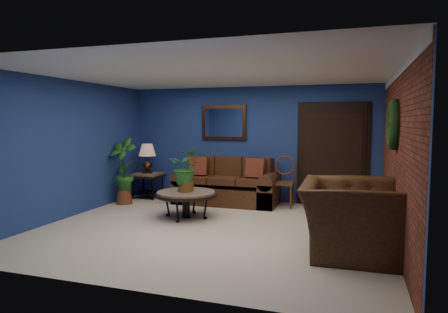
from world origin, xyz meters
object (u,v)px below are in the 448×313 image
(sofa, at_px, (227,188))
(side_chair, at_px, (284,178))
(table_lamp, at_px, (147,155))
(armchair, at_px, (351,217))
(coffee_table, at_px, (186,195))
(end_table, at_px, (148,179))

(sofa, distance_m, side_chair, 1.23)
(table_lamp, height_order, armchair, table_lamp)
(coffee_table, height_order, end_table, end_table)
(sofa, distance_m, coffee_table, 1.53)
(coffee_table, distance_m, armchair, 3.07)
(sofa, height_order, table_lamp, table_lamp)
(end_table, bearing_deg, table_lamp, 180.00)
(end_table, distance_m, armchair, 5.14)
(coffee_table, xyz_separation_m, table_lamp, (-1.59, 1.47, 0.57))
(sofa, xyz_separation_m, armchair, (2.55, -2.61, 0.15))
(coffee_table, xyz_separation_m, end_table, (-1.59, 1.47, 0.02))
(side_chair, bearing_deg, table_lamp, -179.70)
(coffee_table, bearing_deg, table_lamp, 137.31)
(sofa, bearing_deg, armchair, -45.73)
(side_chair, height_order, armchair, side_chair)
(coffee_table, bearing_deg, end_table, 137.31)
(sofa, relative_size, side_chair, 2.10)
(end_table, bearing_deg, side_chair, 1.41)
(table_lamp, distance_m, side_chair, 3.13)
(side_chair, xyz_separation_m, armchair, (1.35, -2.66, -0.11))
(armchair, bearing_deg, coffee_table, 67.36)
(sofa, relative_size, armchair, 1.49)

